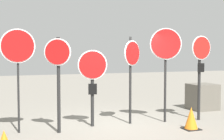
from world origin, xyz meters
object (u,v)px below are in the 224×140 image
Objects in this scene: stop_sign_1 at (58,67)px; storage_crate at (202,97)px; stop_sign_5 at (201,62)px; traffic_cone_0 at (191,118)px; stop_sign_4 at (166,52)px; stop_sign_3 at (132,63)px; stop_sign_2 at (92,74)px; stop_sign_0 at (18,52)px.

stop_sign_1 is 5.59m from storage_crate.
stop_sign_5 is 4.24× the size of traffic_cone_0.
stop_sign_4 is at bearing 167.29° from stop_sign_5.
stop_sign_4 is 4.59× the size of traffic_cone_0.
stop_sign_3 is at bearing -166.79° from stop_sign_4.
stop_sign_2 is (0.98, 0.35, -0.22)m from stop_sign_1.
stop_sign_0 is 0.96× the size of stop_sign_4.
stop_sign_1 is at bearing -149.97° from stop_sign_2.
stop_sign_5 is at bearing 26.93° from stop_sign_1.
traffic_cone_0 is (3.28, -0.80, -1.33)m from stop_sign_1.
storage_crate is (1.12, 1.41, -1.26)m from stop_sign_5.
storage_crate is at bearing 53.64° from stop_sign_4.
stop_sign_4 is at bearing 103.44° from traffic_cone_0.
stop_sign_3 is (1.11, -0.04, 0.30)m from stop_sign_2.
stop_sign_3 is (2.09, 0.31, 0.08)m from stop_sign_1.
stop_sign_0 reaches higher than stop_sign_1.
stop_sign_4 is 2.98× the size of storage_crate.
storage_crate is (2.22, 1.31, -1.55)m from stop_sign_4.
stop_sign_1 is at bearing -164.62° from storage_crate.
stop_sign_5 is (4.15, 0.04, 0.08)m from stop_sign_1.
stop_sign_3 is 2.08m from stop_sign_5.
stop_sign_2 is (1.89, 0.04, -0.58)m from stop_sign_0.
stop_sign_1 is at bearing 157.18° from stop_sign_3.
stop_sign_4 reaches higher than stop_sign_5.
stop_sign_1 is 3.62m from traffic_cone_0.
stop_sign_2 is at bearing 153.46° from traffic_cone_0.
stop_sign_4 is 3.00m from storage_crate.
stop_sign_4 is at bearing 4.45° from stop_sign_2.
stop_sign_5 reaches higher than traffic_cone_0.
stop_sign_0 is 1.97m from stop_sign_2.
stop_sign_5 is (1.09, -0.10, -0.29)m from stop_sign_4.
traffic_cone_0 is 0.65× the size of storage_crate.
stop_sign_1 is at bearing 166.32° from traffic_cone_0.
stop_sign_0 is 2.86× the size of storage_crate.
stop_sign_0 reaches higher than stop_sign_5.
stop_sign_3 is 1.02m from stop_sign_4.
stop_sign_4 is 1.14m from stop_sign_5.
stop_sign_5 is at bearing -128.59° from storage_crate.
storage_crate is (6.18, 1.13, -1.53)m from stop_sign_0.
storage_crate is at bearing 43.75° from stop_sign_5.
stop_sign_4 is (3.05, 0.14, 0.38)m from stop_sign_1.
traffic_cone_0 is at bearing -74.15° from stop_sign_3.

